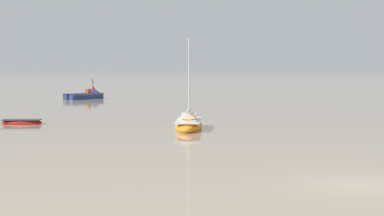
{
  "coord_description": "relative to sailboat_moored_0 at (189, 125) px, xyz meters",
  "views": [
    {
      "loc": [
        -1.1,
        -24.84,
        4.57
      ],
      "look_at": [
        -13.25,
        29.98,
        0.67
      ],
      "focal_mm": 59.74,
      "sensor_mm": 36.0,
      "label": 1
    }
  ],
  "objects": [
    {
      "name": "ground_plane",
      "position": [
        10.96,
        -18.59,
        -0.29
      ],
      "size": [
        800.0,
        800.0,
        0.0
      ],
      "primitive_type": "plane",
      "color": "tan"
    },
    {
      "name": "sailboat_moored_0",
      "position": [
        0.0,
        0.0,
        0.0
      ],
      "size": [
        2.84,
        6.2,
        6.69
      ],
      "rotation": [
        0.0,
        0.0,
        1.74
      ],
      "color": "orange",
      "rests_on": "ground"
    },
    {
      "name": "rowboat_moored_3",
      "position": [
        -13.25,
        0.93,
        -0.16
      ],
      "size": [
        3.28,
        1.81,
        0.49
      ],
      "rotation": [
        0.0,
        0.0,
        3.39
      ],
      "color": "red",
      "rests_on": "ground"
    },
    {
      "name": "motorboat_moored_3",
      "position": [
        -21.44,
        35.22,
        -0.01
      ],
      "size": [
        4.73,
        6.12,
        2.02
      ],
      "rotation": [
        0.0,
        0.0,
        1.04
      ],
      "color": "navy",
      "rests_on": "ground"
    },
    {
      "name": "channel_buoy",
      "position": [
        -27.59,
        52.42,
        0.17
      ],
      "size": [
        0.9,
        0.9,
        2.3
      ],
      "color": "red",
      "rests_on": "ground"
    }
  ]
}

